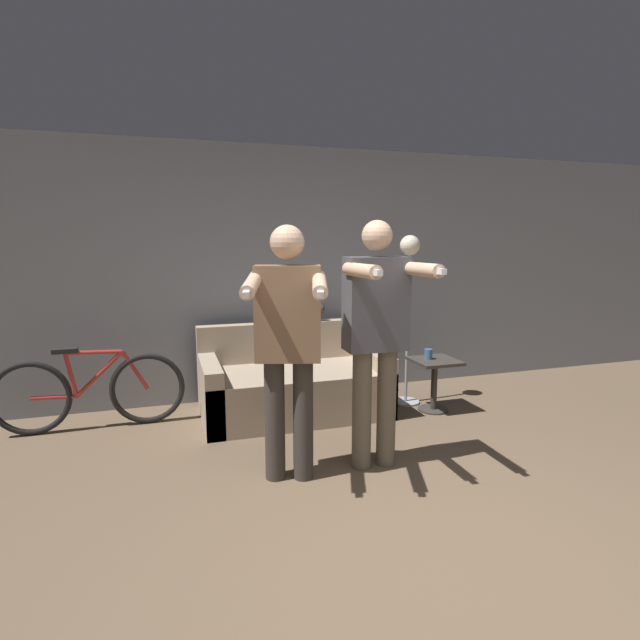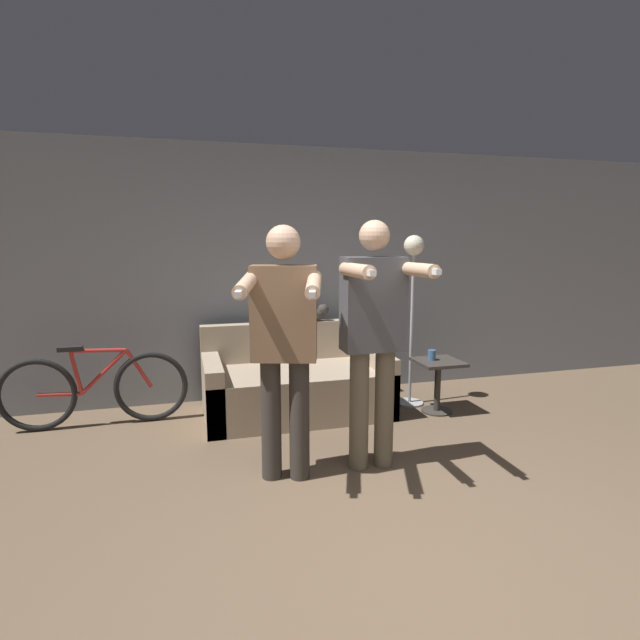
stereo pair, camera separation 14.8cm
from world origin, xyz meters
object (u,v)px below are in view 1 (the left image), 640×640
object	(u,v)px
side_table	(434,374)
couch	(293,385)
bicycle	(91,392)
person_right	(376,328)
cat	(307,314)
cup	(428,354)
person_left	(288,336)
floor_lamp	(409,280)

from	to	relation	value
side_table	couch	bearing A→B (deg)	165.15
bicycle	person_right	bearing A→B (deg)	-34.62
cat	side_table	world-z (taller)	cat
couch	side_table	world-z (taller)	couch
cat	cup	world-z (taller)	cat
cat	person_right	bearing A→B (deg)	-88.90
person_left	cup	size ratio (longest dim) A/B	17.61
person_right	couch	bearing A→B (deg)	103.55
person_left	side_table	size ratio (longest dim) A/B	3.43
couch	cup	world-z (taller)	couch
person_right	person_left	bearing A→B (deg)	-178.56
floor_lamp	person_right	bearing A→B (deg)	-125.89
person_left	side_table	distance (m)	2.05
person_left	person_right	xyz separation A→B (m)	(0.64, -0.00, 0.02)
person_right	cat	xyz separation A→B (m)	(-0.03, 1.67, -0.14)
floor_lamp	couch	bearing A→B (deg)	176.96
person_left	cat	size ratio (longest dim) A/B	3.45
person_right	floor_lamp	bearing A→B (deg)	55.61
side_table	cup	world-z (taller)	cup
couch	floor_lamp	size ratio (longest dim) A/B	1.02
cat	side_table	xyz separation A→B (m)	(1.08, -0.72, -0.54)
couch	person_left	world-z (taller)	person_left
couch	cup	distance (m)	1.34
person_left	floor_lamp	distance (m)	1.99
couch	cup	size ratio (longest dim) A/B	17.35
person_left	floor_lamp	bearing A→B (deg)	55.34
couch	person_right	distance (m)	1.54
person_right	side_table	distance (m)	1.57
cat	floor_lamp	distance (m)	1.08
cat	person_left	bearing A→B (deg)	-110.16
couch	cat	xyz separation A→B (m)	(0.25, 0.36, 0.63)
person_left	person_right	world-z (taller)	person_right
cup	side_table	bearing A→B (deg)	-31.06
bicycle	floor_lamp	bearing A→B (deg)	-3.69
person_left	floor_lamp	world-z (taller)	person_left
person_left	cat	bearing A→B (deg)	86.36
person_right	bicycle	world-z (taller)	person_right
couch	side_table	distance (m)	1.38
side_table	bicycle	distance (m)	3.16
couch	person_left	size ratio (longest dim) A/B	0.98
cat	side_table	bearing A→B (deg)	-33.48
side_table	bicycle	xyz separation A→B (m)	(-3.13, 0.48, -0.02)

